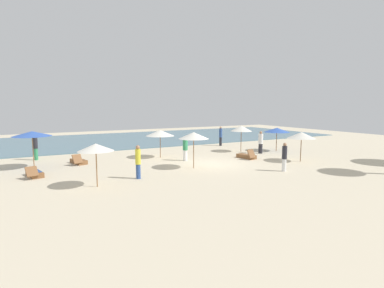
{
  "coord_description": "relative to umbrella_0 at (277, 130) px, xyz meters",
  "views": [
    {
      "loc": [
        -10.98,
        -17.16,
        3.94
      ],
      "look_at": [
        -0.28,
        2.34,
        1.1
      ],
      "focal_mm": 29.06,
      "sensor_mm": 36.0,
      "label": 1
    }
  ],
  "objects": [
    {
      "name": "umbrella_3",
      "position": [
        -2.02,
        -4.45,
        0.03
      ],
      "size": [
        1.93,
        1.93,
        2.05
      ],
      "color": "brown",
      "rests_on": "ground_plane"
    },
    {
      "name": "ocean_water",
      "position": [
        -7.89,
        14.68,
        -1.77
      ],
      "size": [
        48.0,
        16.0,
        0.06
      ],
      "primitive_type": "cube",
      "color": "slate",
      "rests_on": "ground_plane"
    },
    {
      "name": "umbrella_0",
      "position": [
        0.0,
        0.0,
        0.0
      ],
      "size": [
        2.15,
        2.15,
        1.99
      ],
      "color": "brown",
      "rests_on": "ground_plane"
    },
    {
      "name": "umbrella_4",
      "position": [
        -9.66,
        -2.89,
        0.25
      ],
      "size": [
        1.85,
        1.85,
        2.25
      ],
      "color": "brown",
      "rests_on": "ground_plane"
    },
    {
      "name": "person_0",
      "position": [
        -18.12,
        4.99,
        -0.79
      ],
      "size": [
        0.42,
        0.42,
        1.93
      ],
      "color": "#338C59",
      "rests_on": "ground_plane"
    },
    {
      "name": "lounger_1",
      "position": [
        -4.52,
        -1.69,
        -1.62
      ],
      "size": [
        0.83,
        1.71,
        0.74
      ],
      "color": "brown",
      "rests_on": "ground_plane"
    },
    {
      "name": "umbrella_6",
      "position": [
        -18.37,
        1.81,
        0.36
      ],
      "size": [
        2.28,
        2.28,
        2.32
      ],
      "color": "olive",
      "rests_on": "ground_plane"
    },
    {
      "name": "umbrella_5",
      "position": [
        -9.95,
        1.7,
        0.05
      ],
      "size": [
        2.11,
        2.11,
        2.06
      ],
      "color": "brown",
      "rests_on": "ground_plane"
    },
    {
      "name": "umbrella_1",
      "position": [
        -15.87,
        -4.52,
        0.12
      ],
      "size": [
        1.71,
        1.71,
        2.1
      ],
      "color": "olive",
      "rests_on": "ground_plane"
    },
    {
      "name": "ground_plane",
      "position": [
        -7.89,
        -2.32,
        -1.8
      ],
      "size": [
        60.0,
        60.0,
        0.0
      ],
      "primitive_type": "plane",
      "color": "beige"
    },
    {
      "name": "person_5",
      "position": [
        -13.59,
        -3.88,
        -0.86
      ],
      "size": [
        0.32,
        0.32,
        1.8
      ],
      "color": "#2D4C8C",
      "rests_on": "ground_plane"
    },
    {
      "name": "person_1",
      "position": [
        -8.91,
        -0.33,
        -0.92
      ],
      "size": [
        0.45,
        0.45,
        1.74
      ],
      "color": "white",
      "rests_on": "ground_plane"
    },
    {
      "name": "lounger_2",
      "position": [
        -18.44,
        -0.66,
        -1.62
      ],
      "size": [
        0.93,
        1.79,
        0.66
      ],
      "color": "brown",
      "rests_on": "ground_plane"
    },
    {
      "name": "person_4",
      "position": [
        -2.04,
        -0.34,
        -0.89
      ],
      "size": [
        0.44,
        0.44,
        1.81
      ],
      "color": "#26262D",
      "rests_on": "ground_plane"
    },
    {
      "name": "umbrella_2",
      "position": [
        -2.86,
        1.16,
        0.16
      ],
      "size": [
        1.79,
        1.79,
        2.19
      ],
      "color": "brown",
      "rests_on": "ground_plane"
    },
    {
      "name": "person_3",
      "position": [
        -2.23,
        5.14,
        -0.83
      ],
      "size": [
        0.42,
        0.42,
        1.87
      ],
      "color": "#26262D",
      "rests_on": "ground_plane"
    },
    {
      "name": "lounger_0",
      "position": [
        -15.7,
        2.08,
        -1.63
      ],
      "size": [
        0.99,
        1.76,
        0.72
      ],
      "color": "brown",
      "rests_on": "ground_plane"
    },
    {
      "name": "person_2",
      "position": [
        -5.39,
        -6.25,
        -0.92
      ],
      "size": [
        0.41,
        0.41,
        1.71
      ],
      "color": "white",
      "rests_on": "ground_plane"
    }
  ]
}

